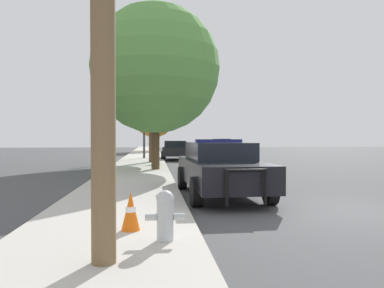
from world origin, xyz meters
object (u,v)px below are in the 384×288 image
police_car (220,167)px  tree_sidewalk_mid (152,77)px  tree_sidewalk_near (155,69)px  car_background_midblock (175,150)px  fire_hydrant (165,214)px  traffic_cone (131,211)px  tree_sidewalk_far (154,116)px  car_background_oncoming (222,146)px  traffic_light (166,108)px

police_car → tree_sidewalk_mid: 13.83m
police_car → tree_sidewalk_near: 8.71m
car_background_midblock → police_car: bearing=-85.7°
police_car → tree_sidewalk_near: tree_sidewalk_near is taller
fire_hydrant → traffic_cone: fire_hydrant is taller
fire_hydrant → tree_sidewalk_far: bearing=90.0°
car_background_oncoming → police_car: bearing=77.3°
tree_sidewalk_far → tree_sidewalk_near: bearing=-90.1°
car_background_midblock → car_background_oncoming: bearing=65.3°
traffic_cone → tree_sidewalk_mid: bearing=88.8°
traffic_light → tree_sidewalk_near: 9.69m
police_car → tree_sidewalk_mid: (-1.90, 12.92, 4.56)m
car_background_midblock → tree_sidewalk_far: bearing=98.8°
tree_sidewalk_near → traffic_cone: size_ratio=12.52×
car_background_oncoming → traffic_cone: size_ratio=6.59×
traffic_light → tree_sidewalk_near: tree_sidewalk_near is taller
tree_sidewalk_mid → traffic_cone: 17.85m
fire_hydrant → car_background_oncoming: bearing=78.0°
police_car → fire_hydrant: police_car is taller
traffic_light → tree_sidewalk_far: (-0.83, 16.11, 0.32)m
tree_sidewalk_mid → tree_sidewalk_near: tree_sidewalk_mid is taller
fire_hydrant → traffic_cone: (-0.54, 0.68, -0.08)m
traffic_light → car_background_oncoming: size_ratio=1.25×
car_background_oncoming → tree_sidewalk_near: (-6.89, -19.67, 4.10)m
police_car → tree_sidewalk_far: (-1.72, 33.17, 3.32)m
police_car → car_background_oncoming: 27.63m
police_car → traffic_light: 17.35m
police_car → car_background_midblock: 17.12m
police_car → traffic_cone: (-2.24, -4.24, -0.36)m
tree_sidewalk_mid → tree_sidewalk_near: bearing=-88.5°
fire_hydrant → police_car: bearing=70.9°
tree_sidewalk_mid → tree_sidewalk_far: (0.18, 20.26, -1.25)m
tree_sidewalk_near → traffic_cone: 12.54m
tree_sidewalk_mid → tree_sidewalk_far: size_ratio=1.22×
police_car → tree_sidewalk_near: size_ratio=0.66×
fire_hydrant → tree_sidewalk_near: (-0.06, 12.39, 4.37)m
traffic_light → tree_sidewalk_far: tree_sidewalk_far is taller
traffic_cone → fire_hydrant: bearing=-51.4°
police_car → fire_hydrant: (-1.70, -4.91, -0.28)m
police_car → car_background_oncoming: size_ratio=1.25×
car_background_midblock → fire_hydrant: bearing=-90.3°
traffic_cone → car_background_oncoming: bearing=76.8°
fire_hydrant → traffic_light: 22.24m
traffic_light → tree_sidewalk_mid: (-1.01, -4.15, 1.56)m
police_car → traffic_light: traffic_light is taller
police_car → car_background_oncoming: police_car is taller
tree_sidewalk_far → tree_sidewalk_near: tree_sidewalk_near is taller
traffic_light → tree_sidewalk_near: size_ratio=0.66×
tree_sidewalk_far → car_background_midblock: bearing=-84.7°
fire_hydrant → car_background_midblock: 22.08m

